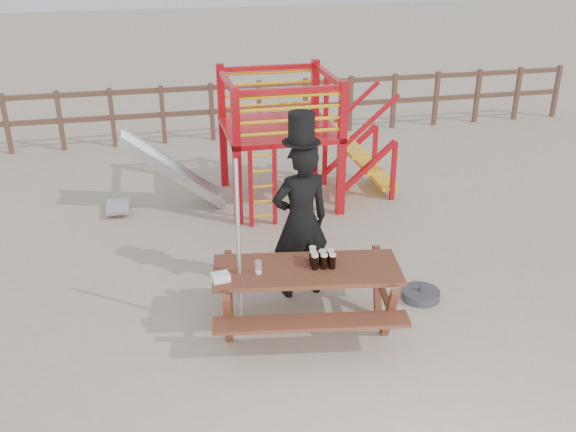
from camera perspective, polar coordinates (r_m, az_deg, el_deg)
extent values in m
plane|color=tan|center=(7.51, 3.52, -9.12)|extent=(60.00, 60.00, 0.00)
cube|color=brown|center=(13.46, -4.74, 11.41)|extent=(15.00, 0.06, 0.10)
cube|color=brown|center=(13.58, -4.67, 9.34)|extent=(15.00, 0.06, 0.10)
cube|color=brown|center=(13.72, -23.75, 7.49)|extent=(0.09, 0.09, 1.20)
cube|color=brown|center=(13.56, -19.59, 7.97)|extent=(0.09, 0.09, 1.20)
cube|color=brown|center=(13.48, -15.35, 8.42)|extent=(0.09, 0.09, 1.20)
cube|color=brown|center=(13.46, -11.07, 8.83)|extent=(0.09, 0.09, 1.20)
cube|color=brown|center=(13.52, -6.79, 9.18)|extent=(0.09, 0.09, 1.20)
cube|color=brown|center=(13.66, -2.57, 9.48)|extent=(0.09, 0.09, 1.20)
cube|color=brown|center=(13.86, 1.56, 9.73)|extent=(0.09, 0.09, 1.20)
cube|color=brown|center=(14.14, 5.55, 9.92)|extent=(0.09, 0.09, 1.20)
cube|color=brown|center=(14.47, 9.38, 10.05)|extent=(0.09, 0.09, 1.20)
cube|color=brown|center=(14.87, 13.02, 10.14)|extent=(0.09, 0.09, 1.20)
cube|color=brown|center=(15.32, 16.46, 10.19)|extent=(0.09, 0.09, 1.20)
cube|color=brown|center=(15.82, 19.70, 10.20)|extent=(0.09, 0.09, 1.20)
cube|color=brown|center=(16.37, 22.72, 10.19)|extent=(0.09, 0.09, 1.20)
cube|color=#B90C14|center=(9.39, -4.59, 5.18)|extent=(0.12, 0.12, 2.10)
cube|color=#B90C14|center=(9.73, 4.81, 5.87)|extent=(0.12, 0.12, 2.10)
cube|color=#B90C14|center=(10.90, -5.85, 7.90)|extent=(0.12, 0.12, 2.10)
cube|color=#B90C14|center=(11.20, 2.37, 8.46)|extent=(0.12, 0.12, 2.10)
cube|color=#B90C14|center=(10.23, -0.82, 7.78)|extent=(1.72, 1.72, 0.08)
cube|color=#B90C14|center=(9.26, 0.20, 11.11)|extent=(1.60, 0.08, 0.08)
cube|color=#B90C14|center=(10.79, -1.75, 13.05)|extent=(1.60, 0.08, 0.08)
cube|color=#B90C14|center=(9.90, -5.48, 11.88)|extent=(0.08, 1.60, 0.08)
cube|color=#B90C14|center=(10.22, 3.65, 12.35)|extent=(0.08, 1.60, 0.08)
cylinder|color=yellow|center=(9.43, 0.20, 7.45)|extent=(1.50, 0.05, 0.05)
cylinder|color=yellow|center=(10.93, -1.71, 9.86)|extent=(1.50, 0.05, 0.05)
cylinder|color=yellow|center=(9.38, 0.20, 8.50)|extent=(1.50, 0.05, 0.05)
cylinder|color=yellow|center=(10.89, -1.72, 10.78)|extent=(1.50, 0.05, 0.05)
cylinder|color=yellow|center=(9.33, 0.20, 9.56)|extent=(1.50, 0.05, 0.05)
cylinder|color=yellow|center=(10.85, -1.73, 11.70)|extent=(1.50, 0.05, 0.05)
cylinder|color=yellow|center=(9.28, 0.20, 10.63)|extent=(1.50, 0.05, 0.05)
cylinder|color=yellow|center=(10.81, -1.75, 12.63)|extent=(1.50, 0.05, 0.05)
cube|color=#B90C14|center=(9.44, -3.34, 2.39)|extent=(0.06, 0.06, 1.20)
cube|color=#B90C14|center=(9.50, -1.20, 2.58)|extent=(0.06, 0.06, 1.20)
cylinder|color=yellow|center=(9.65, -2.22, 0.01)|extent=(0.36, 0.04, 0.04)
cylinder|color=yellow|center=(9.55, -2.24, 1.32)|extent=(0.36, 0.04, 0.04)
cylinder|color=yellow|center=(9.46, -2.27, 2.65)|extent=(0.36, 0.04, 0.04)
cylinder|color=yellow|center=(9.37, -2.29, 4.01)|extent=(0.36, 0.04, 0.04)
cylinder|color=yellow|center=(9.29, -2.32, 5.40)|extent=(0.36, 0.04, 0.04)
cube|color=yellow|center=(10.49, 4.31, 7.46)|extent=(0.30, 0.90, 0.06)
cube|color=yellow|center=(10.67, 5.71, 6.00)|extent=(0.30, 0.90, 0.06)
cube|color=yellow|center=(10.85, 7.05, 4.59)|extent=(0.30, 0.90, 0.06)
cube|color=yellow|center=(11.05, 8.34, 3.23)|extent=(0.30, 0.90, 0.06)
cube|color=#B90C14|center=(10.36, 7.07, 4.32)|extent=(0.95, 0.08, 0.86)
cube|color=#B90C14|center=(11.16, 5.54, 5.89)|extent=(0.95, 0.08, 0.86)
cube|color=silver|center=(10.22, -10.18, 3.93)|extent=(1.53, 0.55, 1.21)
cube|color=silver|center=(9.95, -10.11, 3.61)|extent=(1.58, 0.04, 1.28)
cube|color=silver|center=(10.46, -10.29, 4.64)|extent=(1.58, 0.04, 1.28)
cube|color=silver|center=(10.42, -14.90, 0.79)|extent=(0.35, 0.55, 0.05)
cube|color=brown|center=(6.94, 1.67, -4.82)|extent=(2.11, 1.06, 0.05)
cube|color=brown|center=(6.63, 2.10, -9.44)|extent=(2.03, 0.59, 0.04)
cube|color=brown|center=(7.57, 1.25, -4.75)|extent=(2.03, 0.59, 0.04)
cube|color=brown|center=(7.12, -5.30, -7.78)|extent=(0.27, 1.21, 0.73)
cube|color=brown|center=(7.27, 8.42, -7.24)|extent=(0.27, 1.21, 0.73)
imported|color=black|center=(7.54, 1.13, -0.47)|extent=(0.77, 0.57, 1.94)
cube|color=#0D8F22|center=(7.58, 0.69, 1.58)|extent=(0.08, 0.03, 0.45)
cylinder|color=black|center=(7.18, 1.19, 6.58)|extent=(0.44, 0.44, 0.01)
cylinder|color=black|center=(7.13, 1.21, 7.91)|extent=(0.30, 0.30, 0.34)
cube|color=white|center=(7.23, 0.75, 9.12)|extent=(0.15, 0.03, 0.04)
cylinder|color=#B2B2B7|center=(6.72, -4.38, -3.24)|extent=(0.05, 0.05, 2.06)
cylinder|color=#38383D|center=(8.01, 11.71, -6.85)|extent=(0.46, 0.46, 0.11)
cylinder|color=#38383D|center=(7.96, 11.77, -6.25)|extent=(0.05, 0.05, 0.09)
cube|color=white|center=(6.71, -6.00, -5.43)|extent=(0.20, 0.16, 0.08)
cylinder|color=black|center=(6.88, 2.40, -4.16)|extent=(0.07, 0.07, 0.15)
cylinder|color=beige|center=(6.84, 2.41, -3.53)|extent=(0.08, 0.08, 0.02)
cylinder|color=black|center=(6.90, 3.22, -4.12)|extent=(0.07, 0.07, 0.15)
cylinder|color=beige|center=(6.85, 3.23, -3.49)|extent=(0.08, 0.08, 0.02)
cylinder|color=black|center=(6.91, 3.96, -4.09)|extent=(0.07, 0.07, 0.15)
cylinder|color=beige|center=(6.86, 3.98, -3.47)|extent=(0.08, 0.08, 0.02)
cylinder|color=black|center=(6.96, 2.25, -3.82)|extent=(0.07, 0.07, 0.15)
cylinder|color=beige|center=(6.92, 2.26, -3.19)|extent=(0.08, 0.08, 0.02)
cylinder|color=black|center=(6.97, 3.05, -3.77)|extent=(0.07, 0.07, 0.15)
cylinder|color=beige|center=(6.93, 3.07, -3.14)|extent=(0.08, 0.08, 0.02)
cylinder|color=black|center=(6.99, 3.79, -3.72)|extent=(0.07, 0.07, 0.15)
cylinder|color=beige|center=(6.95, 3.81, -3.09)|extent=(0.08, 0.08, 0.02)
cylinder|color=black|center=(7.04, 2.19, -3.45)|extent=(0.07, 0.07, 0.15)
cylinder|color=beige|center=(7.00, 2.20, -2.83)|extent=(0.08, 0.08, 0.02)
cylinder|color=silver|center=(6.80, -2.65, -4.55)|extent=(0.07, 0.07, 0.15)
cylinder|color=beige|center=(6.83, -2.64, -5.03)|extent=(0.07, 0.07, 0.02)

